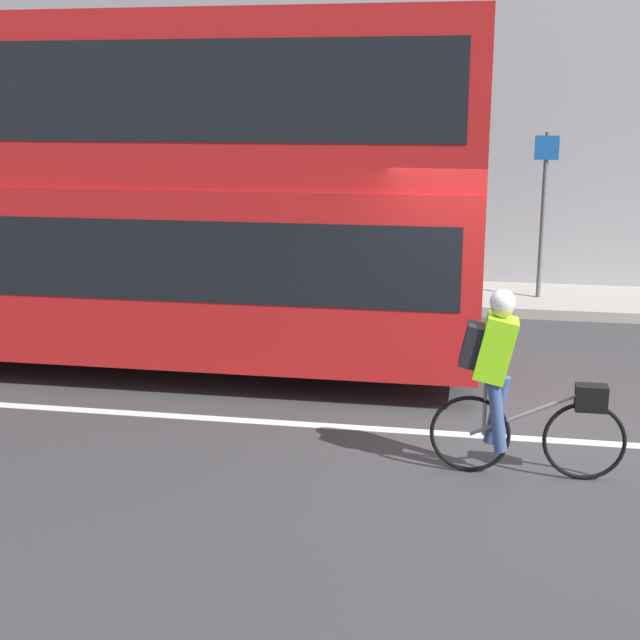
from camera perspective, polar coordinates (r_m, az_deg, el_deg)
ground_plane at (r=8.84m, az=11.89°, el=-7.25°), size 80.00×80.00×0.00m
road_center_line at (r=8.79m, az=11.90°, el=-7.36°), size 50.00×0.14×0.01m
sidewalk_curb at (r=14.42m, az=11.39°, el=1.34°), size 60.00×2.00×0.15m
building_facade at (r=15.23m, az=11.90°, el=13.79°), size 60.00×0.30×6.38m
bus at (r=11.33m, az=-17.71°, el=8.63°), size 10.65×2.49×4.03m
cyclist_on_bike at (r=7.68m, az=12.00°, el=-3.59°), size 1.64×0.32×1.63m
street_sign_post at (r=14.10m, az=14.10°, el=7.05°), size 0.36×0.09×2.53m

